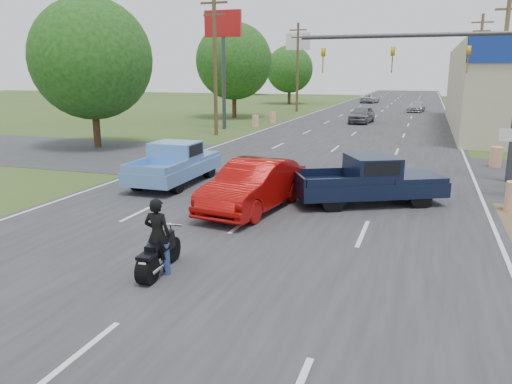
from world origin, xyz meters
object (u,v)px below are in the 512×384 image
(blue_pickup, at_px, (176,163))
(distant_car_white, at_px, (370,99))
(rider, at_px, (158,239))
(distant_car_grey, at_px, (362,115))
(motorcycle, at_px, (158,256))
(red_convertible, at_px, (253,186))
(navy_pickup, at_px, (372,180))
(distant_car_silver, at_px, (416,107))

(blue_pickup, relative_size, distant_car_white, 1.16)
(rider, distance_m, distant_car_grey, 36.87)
(motorcycle, height_order, blue_pickup, blue_pickup)
(red_convertible, relative_size, blue_pickup, 0.96)
(distant_car_grey, distance_m, distant_car_white, 32.10)
(blue_pickup, bearing_deg, rider, -65.64)
(blue_pickup, xyz_separation_m, distant_car_grey, (4.06, 28.10, -0.11))
(red_convertible, distance_m, distant_car_grey, 31.05)
(distant_car_white, bearing_deg, red_convertible, 102.30)
(red_convertible, xyz_separation_m, motorcycle, (-0.26, -5.87, -0.38))
(navy_pickup, bearing_deg, distant_car_silver, 151.66)
(motorcycle, height_order, distant_car_grey, distant_car_grey)
(rider, distance_m, distant_car_white, 68.92)
(distant_car_silver, xyz_separation_m, distant_car_white, (-7.09, 16.49, 0.01))
(distant_car_grey, xyz_separation_m, distant_car_white, (-2.74, 31.99, -0.13))
(motorcycle, height_order, distant_car_silver, distant_car_silver)
(red_convertible, distance_m, motorcycle, 5.88)
(distant_car_grey, bearing_deg, distant_car_silver, 79.73)
(motorcycle, bearing_deg, rider, 90.00)
(red_convertible, height_order, rider, rider)
(navy_pickup, relative_size, distant_car_silver, 1.27)
(rider, height_order, navy_pickup, same)
(distant_car_grey, relative_size, distant_car_white, 0.99)
(motorcycle, height_order, navy_pickup, navy_pickup)
(red_convertible, height_order, distant_car_grey, red_convertible)
(blue_pickup, height_order, distant_car_silver, blue_pickup)
(distant_car_grey, distance_m, distant_car_silver, 16.10)
(red_convertible, height_order, blue_pickup, blue_pickup)
(red_convertible, distance_m, navy_pickup, 4.21)
(red_convertible, distance_m, distant_car_silver, 46.72)
(rider, distance_m, navy_pickup, 8.86)
(red_convertible, relative_size, motorcycle, 2.52)
(rider, bearing_deg, distant_car_white, -91.35)
(blue_pickup, xyz_separation_m, distant_car_white, (1.32, 60.08, -0.24))
(rider, bearing_deg, navy_pickup, -119.63)
(motorcycle, xyz_separation_m, rider, (-0.00, 0.04, 0.40))
(distant_car_silver, bearing_deg, rider, -88.56)
(distant_car_grey, height_order, distant_car_silver, distant_car_grey)
(rider, height_order, distant_car_silver, rider)
(rider, xyz_separation_m, distant_car_white, (-2.80, 68.86, -0.22))
(rider, xyz_separation_m, blue_pickup, (-4.12, 8.78, 0.02))
(red_convertible, height_order, navy_pickup, navy_pickup)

